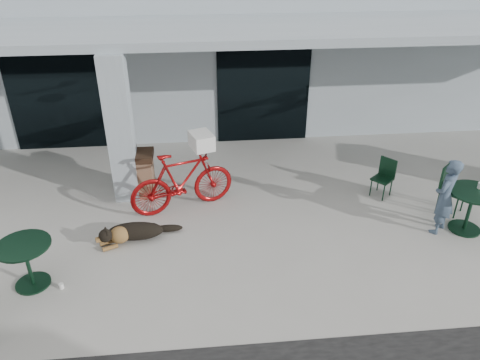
{
  "coord_description": "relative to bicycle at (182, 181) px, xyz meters",
  "views": [
    {
      "loc": [
        0.07,
        -6.61,
        5.32
      ],
      "look_at": [
        0.81,
        1.01,
        1.0
      ],
      "focal_mm": 35.0,
      "sensor_mm": 36.0,
      "label": 1
    }
  ],
  "objects": [
    {
      "name": "cafe_table_near",
      "position": [
        -2.47,
        -2.09,
        -0.25
      ],
      "size": [
        0.92,
        0.92,
        0.81
      ],
      "primitive_type": null,
      "rotation": [
        0.0,
        0.0,
        -0.06
      ],
      "color": "black",
      "rests_on": "ground"
    },
    {
      "name": "cup_near_dog",
      "position": [
        -1.98,
        -2.24,
        -0.6
      ],
      "size": [
        0.08,
        0.08,
        0.1
      ],
      "primitive_type": "cylinder",
      "rotation": [
        0.0,
        0.0,
        -0.08
      ],
      "color": "white",
      "rests_on": "ground"
    },
    {
      "name": "overhang",
      "position": [
        0.3,
        1.91,
        2.56
      ],
      "size": [
        22.0,
        2.8,
        0.18
      ],
      "primitive_type": "cube",
      "color": "#A1ADB6",
      "rests_on": "column"
    },
    {
      "name": "laundry_basket",
      "position": [
        0.43,
        0.15,
        0.81
      ],
      "size": [
        0.54,
        0.63,
        0.31
      ],
      "primitive_type": "cube",
      "rotation": [
        0.0,
        0.0,
        1.9
      ],
      "color": "white",
      "rests_on": "bicycle"
    },
    {
      "name": "column",
      "position": [
        -1.2,
        0.61,
        0.91
      ],
      "size": [
        0.5,
        0.5,
        3.12
      ],
      "primitive_type": "cube",
      "color": "#A1ADB6",
      "rests_on": "ground"
    },
    {
      "name": "cafe_chair_far_b",
      "position": [
        4.26,
        0.11,
        -0.23
      ],
      "size": [
        0.56,
        0.56,
        0.84
      ],
      "primitive_type": null,
      "rotation": [
        0.0,
        0.0,
        -0.87
      ],
      "color": "black",
      "rests_on": "ground"
    },
    {
      "name": "bicycle",
      "position": [
        0.0,
        0.0,
        0.0
      ],
      "size": [
        2.25,
        1.28,
        1.31
      ],
      "primitive_type": "imported",
      "rotation": [
        0.0,
        0.0,
        1.9
      ],
      "color": "maroon",
      "rests_on": "ground"
    },
    {
      "name": "person",
      "position": [
        4.9,
        -1.27,
        0.11
      ],
      "size": [
        0.66,
        0.65,
        1.53
      ],
      "primitive_type": "imported",
      "rotation": [
        0.0,
        0.0,
        3.88
      ],
      "color": "#3D5066",
      "rests_on": "ground"
    },
    {
      "name": "ground",
      "position": [
        0.3,
        -1.69,
        -0.65
      ],
      "size": [
        80.0,
        80.0,
        0.0
      ],
      "primitive_type": "plane",
      "color": "#AAA8A1",
      "rests_on": "ground"
    },
    {
      "name": "building",
      "position": [
        0.3,
        6.81,
        1.6
      ],
      "size": [
        22.0,
        7.0,
        4.5
      ],
      "primitive_type": "cube",
      "color": "#A1ADB6",
      "rests_on": "ground"
    },
    {
      "name": "cafe_chair_far_a",
      "position": [
        5.45,
        -0.64,
        -0.15
      ],
      "size": [
        0.67,
        0.68,
        1.01
      ],
      "primitive_type": null,
      "rotation": [
        0.0,
        0.0,
        0.71
      ],
      "color": "black",
      "rests_on": "ground"
    },
    {
      "name": "storefront_glass_right",
      "position": [
        2.1,
        3.29,
        0.7
      ],
      "size": [
        2.4,
        0.06,
        2.7
      ],
      "primitive_type": "cube",
      "color": "black",
      "rests_on": "ground"
    },
    {
      "name": "storefront_glass_left",
      "position": [
        -2.9,
        3.29,
        0.7
      ],
      "size": [
        2.8,
        0.06,
        2.7
      ],
      "primitive_type": "cube",
      "color": "black",
      "rests_on": "ground"
    },
    {
      "name": "trash_receptacle",
      "position": [
        -0.9,
        0.67,
        -0.15
      ],
      "size": [
        0.59,
        0.59,
        1.01
      ],
      "primitive_type": null,
      "rotation": [
        0.0,
        0.0,
        -0.01
      ],
      "color": "brown",
      "rests_on": "ground"
    },
    {
      "name": "dog",
      "position": [
        -0.89,
        -0.99,
        -0.45
      ],
      "size": [
        1.26,
        0.85,
        0.4
      ],
      "primitive_type": null,
      "rotation": [
        0.0,
        0.0,
        0.41
      ],
      "color": "black",
      "rests_on": "ground"
    },
    {
      "name": "cafe_table_far",
      "position": [
        5.44,
        -1.29,
        -0.22
      ],
      "size": [
        0.93,
        0.93,
        0.86
      ],
      "primitive_type": null,
      "rotation": [
        0.0,
        0.0,
        0.02
      ],
      "color": "black",
      "rests_on": "ground"
    },
    {
      "name": "cup_on_table",
      "position": [
        5.59,
        -1.18,
        0.27
      ],
      "size": [
        0.09,
        0.09,
        0.12
      ],
      "primitive_type": "cylinder",
      "rotation": [
        0.0,
        0.0,
        0.02
      ],
      "color": "white",
      "rests_on": "cafe_table_far"
    }
  ]
}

